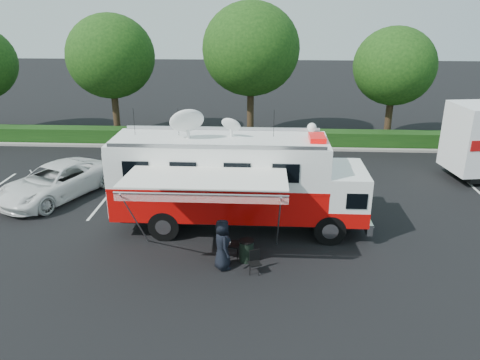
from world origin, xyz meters
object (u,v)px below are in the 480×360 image
object	(u,v)px
folding_table	(229,244)
white_suv	(57,197)
trash_bin	(246,250)
command_truck	(237,180)

from	to	relation	value
folding_table	white_suv	bearing A→B (deg)	148.58
trash_bin	white_suv	bearing A→B (deg)	149.97
white_suv	command_truck	bearing A→B (deg)	7.69
white_suv	trash_bin	world-z (taller)	trash_bin
white_suv	trash_bin	size ratio (longest dim) A/B	6.98
command_truck	folding_table	bearing A→B (deg)	-93.15
command_truck	white_suv	world-z (taller)	command_truck
trash_bin	command_truck	bearing A→B (deg)	100.49
command_truck	white_suv	distance (m)	9.40
folding_table	command_truck	bearing A→B (deg)	86.85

